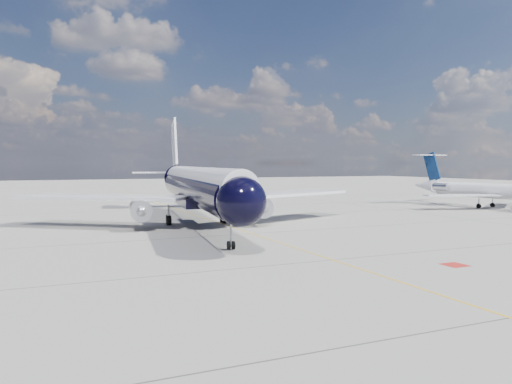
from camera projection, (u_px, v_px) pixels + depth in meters
ground at (194, 215)px, 68.55m from camera, size 320.00×320.00×0.00m
taxiway_centerline at (206, 218)px, 63.98m from camera, size 0.16×160.00×0.01m
red_marking at (455, 265)px, 34.76m from camera, size 1.60×1.60×0.01m
main_airliner at (196, 186)px, 57.98m from camera, size 40.17×49.28×14.26m
regional_jet at (481, 190)px, 79.92m from camera, size 23.29×26.93×9.12m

